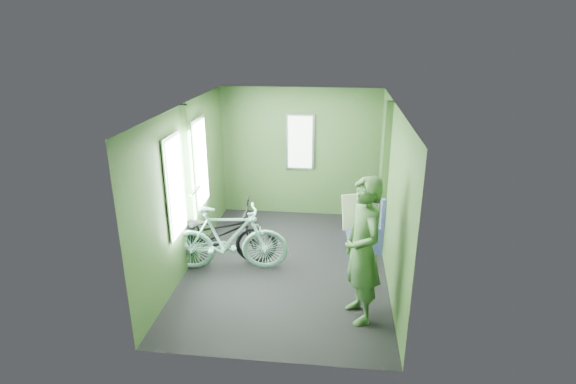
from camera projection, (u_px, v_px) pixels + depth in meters
The scene contains 6 objects.
room at pixel (285, 170), 6.05m from camera, with size 4.00×4.02×2.31m.
bicycle_black at pixel (217, 263), 6.57m from camera, with size 0.62×1.78×0.94m, color black.
bicycle_mint at pixel (229, 270), 6.37m from camera, with size 0.47×1.68×1.01m, color #87CEBC.
passenger at pixel (363, 250), 5.06m from camera, with size 0.61×0.76×1.75m.
waste_box at pixel (373, 223), 6.99m from camera, with size 0.23×0.32×0.77m, color slate.
bench_seat at pixel (365, 227), 7.12m from camera, with size 0.55×0.89×0.90m.
Camera 1 is at (0.67, -5.70, 3.24)m, focal length 28.00 mm.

